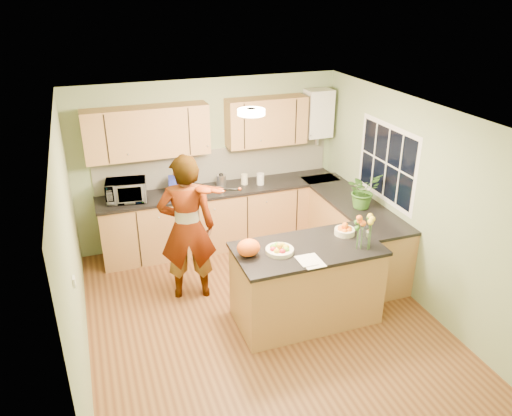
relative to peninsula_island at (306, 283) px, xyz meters
name	(u,v)px	position (x,y,z in m)	size (l,w,h in m)	color
floor	(260,317)	(-0.51, 0.19, -0.49)	(4.50, 4.50, 0.00)	brown
ceiling	(261,115)	(-0.51, 0.19, 2.01)	(4.00, 4.50, 0.02)	silver
wall_back	(209,163)	(-0.51, 2.44, 0.76)	(4.00, 0.02, 2.50)	#8BA374
wall_front	(366,354)	(-0.51, -2.06, 0.76)	(4.00, 0.02, 2.50)	#8BA374
wall_left	(72,255)	(-2.51, 0.19, 0.76)	(0.02, 4.50, 2.50)	#8BA374
wall_right	(412,201)	(1.49, 0.19, 0.76)	(0.02, 4.50, 2.50)	#8BA374
back_counter	(223,216)	(-0.41, 2.14, -0.02)	(3.64, 0.62, 0.94)	#A47C41
right_counter	(351,231)	(1.19, 1.04, -0.01)	(0.62, 2.24, 0.94)	#A47C41
splashback	(216,165)	(-0.41, 2.42, 0.71)	(3.60, 0.02, 0.52)	white
upper_cabinets	(199,128)	(-0.69, 2.27, 1.36)	(3.20, 0.34, 0.70)	#A47C41
boiler	(318,113)	(1.19, 2.28, 1.41)	(0.40, 0.30, 0.86)	white
window_right	(387,163)	(1.48, 0.79, 1.06)	(0.01, 1.30, 1.05)	white
light_switch	(74,282)	(-2.50, -0.41, 0.81)	(0.02, 0.09, 0.09)	white
ceiling_lamp	(251,112)	(-0.51, 0.49, 1.98)	(0.30, 0.30, 0.07)	#FFEABF
peninsula_island	(306,283)	(0.00, 0.00, 0.00)	(1.69, 0.87, 0.97)	#A47C41
fruit_dish	(280,249)	(-0.35, 0.00, 0.53)	(0.32, 0.32, 0.11)	beige
orange_bowl	(345,230)	(0.55, 0.15, 0.54)	(0.24, 0.24, 0.14)	beige
flower_vase	(365,219)	(0.60, -0.18, 0.82)	(0.28, 0.28, 0.51)	silver
orange_bag	(248,248)	(-0.70, 0.05, 0.58)	(0.26, 0.22, 0.20)	#FF6015
papers	(311,261)	(-0.10, -0.30, 0.49)	(0.22, 0.31, 0.01)	white
violinist	(187,228)	(-1.19, 0.96, 0.47)	(0.70, 0.46, 1.92)	tan
violin	(205,189)	(-0.99, 0.74, 1.05)	(0.57, 0.23, 0.11)	#4C1004
microwave	(126,191)	(-1.79, 2.13, 0.60)	(0.54, 0.37, 0.30)	white
blue_box	(180,185)	(-1.03, 2.15, 0.58)	(0.31, 0.23, 0.25)	#212B97
kettle	(221,181)	(-0.41, 2.15, 0.56)	(0.14, 0.14, 0.26)	#B1B2B6
jar_cream	(244,179)	(-0.04, 2.17, 0.53)	(0.10, 0.10, 0.16)	beige
jar_white	(260,179)	(0.18, 2.08, 0.54)	(0.11, 0.11, 0.17)	white
potted_plant	(363,190)	(1.19, 0.83, 0.70)	(0.44, 0.38, 0.49)	#356722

